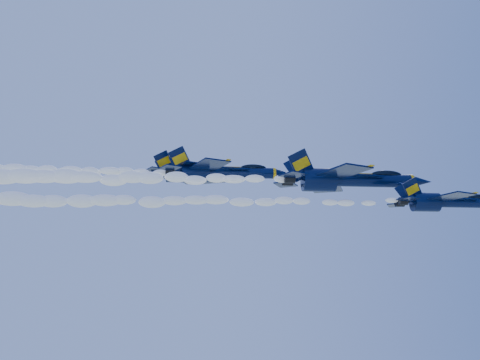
{
  "coord_description": "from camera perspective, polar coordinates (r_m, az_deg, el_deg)",
  "views": [
    {
      "loc": [
        -10.89,
        -70.69,
        136.65
      ],
      "look_at": [
        -4.5,
        0.04,
        153.37
      ],
      "focal_mm": 40.0,
      "sensor_mm": 36.0,
      "label": 1
    }
  ],
  "objects": [
    {
      "name": "jet_lead",
      "position": [
        69.7,
        21.4,
        -2.18
      ],
      "size": [
        14.97,
        12.28,
        5.56
      ],
      "color": "black"
    },
    {
      "name": "jet_fourth",
      "position": [
        82.67,
        -4.16,
        0.71
      ],
      "size": [
        17.58,
        14.42,
        6.53
      ],
      "color": "black"
    },
    {
      "name": "smoke_trail_jet_lead",
      "position": [
        62.34,
        -4.09,
        -2.24
      ],
      "size": [
        47.16,
        1.79,
        1.61
      ],
      "primitive_type": "ellipsoid",
      "color": "white"
    },
    {
      "name": "smoke_trail_jet_second",
      "position": [
        68.14,
        -15.2,
        0.23
      ],
      "size": [
        47.16,
        2.34,
        2.11
      ],
      "primitive_type": "ellipsoid",
      "color": "white"
    },
    {
      "name": "jet_second",
      "position": [
        70.06,
        11.49,
        0.05
      ],
      "size": [
        19.59,
        16.07,
        7.28
      ],
      "color": "black"
    },
    {
      "name": "jet_third",
      "position": [
        78.7,
        -2.04,
        0.88
      ],
      "size": [
        18.63,
        15.28,
        6.92
      ],
      "color": "black"
    }
  ]
}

